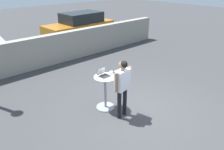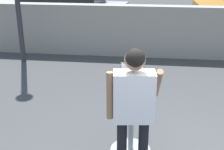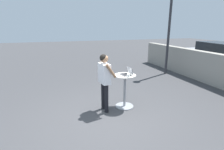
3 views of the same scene
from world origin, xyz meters
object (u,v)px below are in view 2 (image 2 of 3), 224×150
(laptop, at_px, (132,78))
(standing_person, at_px, (134,103))
(cafe_table, at_px, (131,114))
(coffee_mug, at_px, (151,80))
(parked_car_further_down, at_px, (60,8))

(laptop, distance_m, standing_person, 0.69)
(cafe_table, bearing_deg, laptop, 92.99)
(laptop, height_order, standing_person, standing_person)
(cafe_table, height_order, coffee_mug, coffee_mug)
(coffee_mug, distance_m, parked_car_further_down, 7.52)
(laptop, xyz_separation_m, standing_person, (0.06, -0.69, -0.00))
(coffee_mug, height_order, standing_person, standing_person)
(laptop, relative_size, coffee_mug, 2.48)
(standing_person, distance_m, parked_car_further_down, 8.04)
(cafe_table, height_order, parked_car_further_down, parked_car_further_down)
(standing_person, bearing_deg, laptop, 94.59)
(coffee_mug, xyz_separation_m, parked_car_further_down, (-3.09, 6.85, -0.27))
(cafe_table, relative_size, coffee_mug, 7.73)
(cafe_table, xyz_separation_m, coffee_mug, (0.23, 0.01, 0.48))
(standing_person, xyz_separation_m, parked_car_further_down, (-2.92, 7.49, -0.27))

